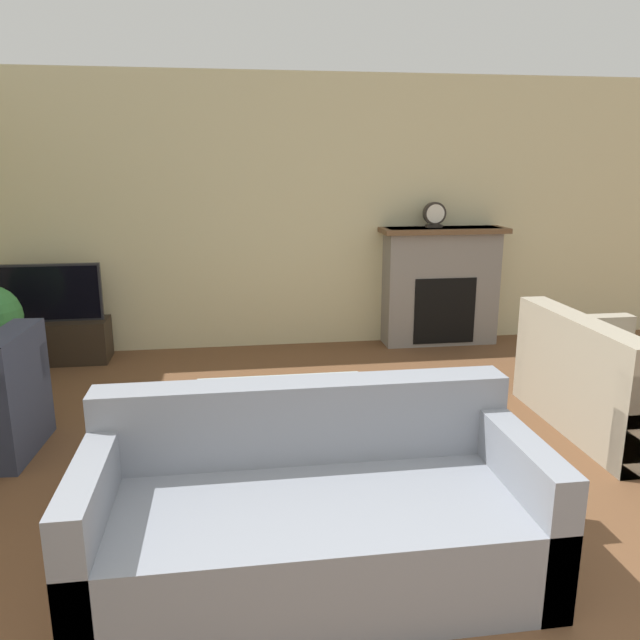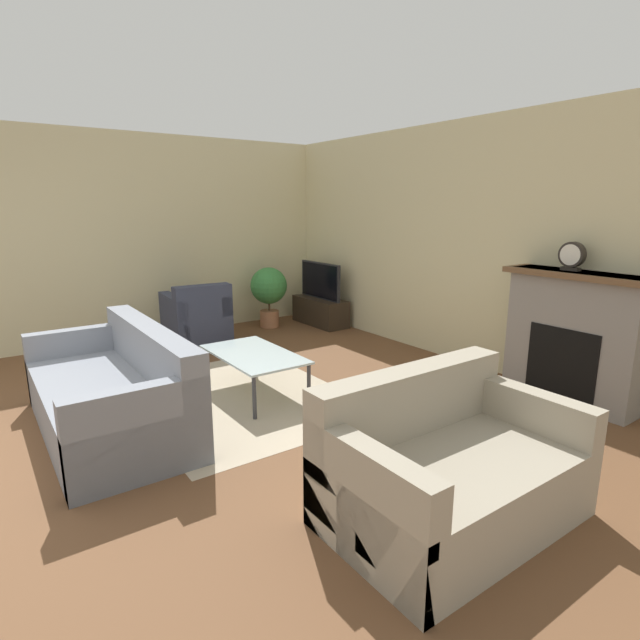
# 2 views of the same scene
# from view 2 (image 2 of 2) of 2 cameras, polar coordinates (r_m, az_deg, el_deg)

# --- Properties ---
(wall_back) EXTENTS (8.95, 0.06, 2.70)m
(wall_back) POSITION_cam_2_polar(r_m,az_deg,el_deg) (6.03, 14.75, 8.47)
(wall_back) COLOR beige
(wall_back) RESTS_ON ground_plane
(wall_left) EXTENTS (0.06, 8.09, 2.70)m
(wall_left) POSITION_cam_2_polar(r_m,az_deg,el_deg) (7.18, -19.08, 8.87)
(wall_left) COLOR beige
(wall_left) RESTS_ON ground_plane
(area_rug) EXTENTS (2.32, 1.84, 0.00)m
(area_rug) POSITION_cam_2_polar(r_m,az_deg,el_deg) (4.86, -9.24, -8.69)
(area_rug) COLOR #B7A88E
(area_rug) RESTS_ON ground_plane
(fireplace) EXTENTS (1.29, 0.39, 1.21)m
(fireplace) POSITION_cam_2_polar(r_m,az_deg,el_deg) (5.07, 27.00, -1.57)
(fireplace) COLOR gray
(fireplace) RESTS_ON ground_plane
(tv_stand) EXTENTS (0.98, 0.39, 0.40)m
(tv_stand) POSITION_cam_2_polar(r_m,az_deg,el_deg) (7.59, 0.04, 1.01)
(tv_stand) COLOR #2D2319
(tv_stand) RESTS_ON ground_plane
(tv) EXTENTS (0.92, 0.06, 0.54)m
(tv) POSITION_cam_2_polar(r_m,az_deg,el_deg) (7.51, 0.03, 4.54)
(tv) COLOR #232328
(tv) RESTS_ON tv_stand
(couch_sectional) EXTENTS (2.02, 0.94, 0.82)m
(couch_sectional) POSITION_cam_2_polar(r_m,az_deg,el_deg) (4.40, -22.49, -7.93)
(couch_sectional) COLOR gray
(couch_sectional) RESTS_ON ground_plane
(couch_loveseat) EXTENTS (0.93, 1.45, 0.82)m
(couch_loveseat) POSITION_cam_2_polar(r_m,az_deg,el_deg) (3.11, 14.36, -16.28)
(couch_loveseat) COLOR #9E937F
(couch_loveseat) RESTS_ON ground_plane
(armchair_by_window) EXTENTS (0.91, 0.76, 0.82)m
(armchair_by_window) POSITION_cam_2_polar(r_m,az_deg,el_deg) (6.68, -13.90, -0.20)
(armchair_by_window) COLOR #33384C
(armchair_by_window) RESTS_ON ground_plane
(coffee_table) EXTENTS (1.12, 0.64, 0.41)m
(coffee_table) POSITION_cam_2_polar(r_m,az_deg,el_deg) (4.81, -7.56, -4.18)
(coffee_table) COLOR #333338
(coffee_table) RESTS_ON ground_plane
(potted_plant) EXTENTS (0.54, 0.54, 0.89)m
(potted_plant) POSITION_cam_2_polar(r_m,az_deg,el_deg) (7.41, -5.87, 3.51)
(potted_plant) COLOR #AD704C
(potted_plant) RESTS_ON ground_plane
(mantel_clock) EXTENTS (0.23, 0.07, 0.26)m
(mantel_clock) POSITION_cam_2_polar(r_m,az_deg,el_deg) (5.01, 26.85, 6.57)
(mantel_clock) COLOR #28231E
(mantel_clock) RESTS_ON fireplace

